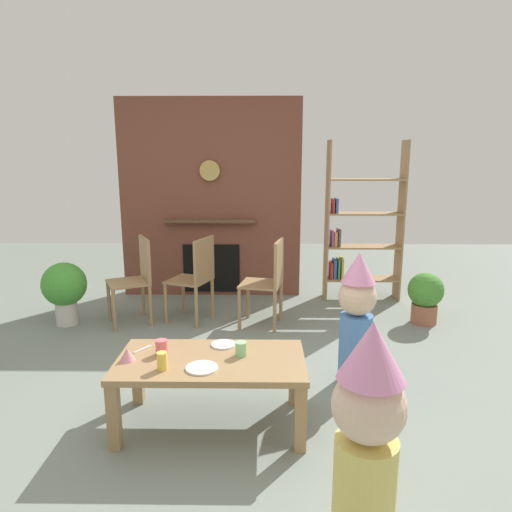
% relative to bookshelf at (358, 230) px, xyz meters
% --- Properties ---
extents(ground_plane, '(12.00, 12.00, 0.00)m').
position_rel_bookshelf_xyz_m(ground_plane, '(-1.35, -2.40, -0.85)').
color(ground_plane, gray).
extents(brick_fireplace_feature, '(2.20, 0.28, 2.40)m').
position_rel_bookshelf_xyz_m(brick_fireplace_feature, '(-1.78, 0.20, 0.35)').
color(brick_fireplace_feature, brown).
rests_on(brick_fireplace_feature, ground_plane).
extents(bookshelf, '(0.90, 0.28, 1.90)m').
position_rel_bookshelf_xyz_m(bookshelf, '(0.00, 0.00, 0.00)').
color(bookshelf, '#9E7A51').
rests_on(bookshelf, ground_plane).
extents(coffee_table, '(1.19, 0.62, 0.46)m').
position_rel_bookshelf_xyz_m(coffee_table, '(-1.47, -2.74, -0.46)').
color(coffee_table, '#9E7A51').
rests_on(coffee_table, ground_plane).
extents(paper_cup_near_left, '(0.08, 0.08, 0.10)m').
position_rel_bookshelf_xyz_m(paper_cup_near_left, '(-1.80, -2.68, -0.34)').
color(paper_cup_near_left, '#E5666B').
rests_on(paper_cup_near_left, coffee_table).
extents(paper_cup_near_right, '(0.07, 0.07, 0.09)m').
position_rel_bookshelf_xyz_m(paper_cup_near_right, '(-1.29, -2.70, -0.34)').
color(paper_cup_near_right, '#8CD18C').
rests_on(paper_cup_near_right, coffee_table).
extents(paper_cup_center, '(0.06, 0.06, 0.11)m').
position_rel_bookshelf_xyz_m(paper_cup_center, '(-1.75, -2.90, -0.33)').
color(paper_cup_center, '#F2CC4C').
rests_on(paper_cup_center, coffee_table).
extents(paper_plate_front, '(0.16, 0.16, 0.01)m').
position_rel_bookshelf_xyz_m(paper_plate_front, '(-1.41, -2.54, -0.38)').
color(paper_plate_front, white).
rests_on(paper_plate_front, coffee_table).
extents(paper_plate_rear, '(0.19, 0.19, 0.01)m').
position_rel_bookshelf_xyz_m(paper_plate_rear, '(-1.51, -2.89, -0.38)').
color(paper_plate_rear, white).
rests_on(paper_plate_rear, coffee_table).
extents(birthday_cake_slice, '(0.10, 0.10, 0.08)m').
position_rel_bookshelf_xyz_m(birthday_cake_slice, '(-1.99, -2.78, -0.35)').
color(birthday_cake_slice, pink).
rests_on(birthday_cake_slice, coffee_table).
extents(table_fork, '(0.10, 0.13, 0.01)m').
position_rel_bookshelf_xyz_m(table_fork, '(-1.94, -2.61, -0.38)').
color(table_fork, silver).
rests_on(table_fork, coffee_table).
extents(child_with_cone_hat, '(0.30, 0.30, 1.09)m').
position_rel_bookshelf_xyz_m(child_with_cone_hat, '(-0.72, -3.76, -0.27)').
color(child_with_cone_hat, '#E0CC66').
rests_on(child_with_cone_hat, ground_plane).
extents(child_in_pink, '(0.28, 0.28, 1.03)m').
position_rel_bookshelf_xyz_m(child_in_pink, '(-0.44, -2.17, -0.30)').
color(child_in_pink, '#4C7FC6').
rests_on(child_in_pink, ground_plane).
extents(dining_chair_left, '(0.54, 0.54, 0.90)m').
position_rel_bookshelf_xyz_m(dining_chair_left, '(-2.45, -0.86, -0.34)').
color(dining_chair_left, '#9E7A51').
rests_on(dining_chair_left, ground_plane).
extents(dining_chair_middle, '(0.52, 0.52, 0.90)m').
position_rel_bookshelf_xyz_m(dining_chair_middle, '(-1.83, -0.83, -0.34)').
color(dining_chair_middle, '#9E7A51').
rests_on(dining_chair_middle, ground_plane).
extents(dining_chair_right, '(0.47, 0.47, 0.90)m').
position_rel_bookshelf_xyz_m(dining_chair_right, '(-1.07, -0.96, -0.34)').
color(dining_chair_right, '#9E7A51').
rests_on(dining_chair_right, ground_plane).
extents(potted_plant_tall, '(0.36, 0.36, 0.54)m').
position_rel_bookshelf_xyz_m(potted_plant_tall, '(0.55, -0.85, -0.55)').
color(potted_plant_tall, '#9E5B42').
rests_on(potted_plant_tall, ground_plane).
extents(potted_plant_short, '(0.45, 0.45, 0.66)m').
position_rel_bookshelf_xyz_m(potted_plant_short, '(-3.18, -0.94, -0.45)').
color(potted_plant_short, beige).
rests_on(potted_plant_short, ground_plane).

